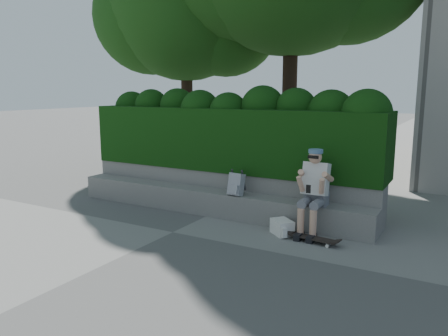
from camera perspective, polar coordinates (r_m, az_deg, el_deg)
The scene contains 9 objects.
ground at distance 7.28m, azimuth -6.71°, elevation -8.33°, with size 80.00×80.00×0.00m, color slate.
bench_ledge at distance 8.21m, azimuth -1.57°, elevation -4.47°, with size 6.00×0.45×0.45m, color gray.
planter_wall at distance 8.57m, azimuth 0.06°, elevation -2.80°, with size 6.00×0.50×0.75m, color gray.
hedge at distance 8.60m, azimuth 0.80°, elevation 3.84°, with size 6.00×1.00×1.20m, color black.
tree_right at distance 13.01m, azimuth -5.04°, elevation 20.82°, with size 4.35×4.35×6.89m.
person at distance 7.11m, azimuth 11.70°, elevation -2.63°, with size 0.40×0.76×1.38m.
skateboard at distance 6.89m, azimuth 11.53°, elevation -8.98°, with size 0.78×0.27×0.08m.
backpack_plaid at distance 7.76m, azimuth 1.59°, elevation -2.14°, with size 0.27×0.14×0.39m, color silver.
backpack_ground at distance 7.15m, azimuth 7.61°, elevation -7.67°, with size 0.37×0.26×0.24m, color silver.
Camera 1 is at (4.11, -5.55, 2.31)m, focal length 35.00 mm.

